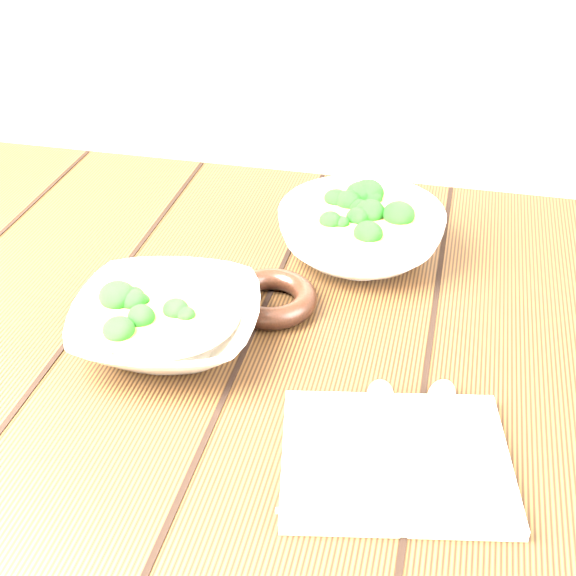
{
  "coord_description": "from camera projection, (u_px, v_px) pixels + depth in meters",
  "views": [
    {
      "loc": [
        0.18,
        -0.74,
        1.3
      ],
      "look_at": [
        0.02,
        -0.0,
        0.8
      ],
      "focal_mm": 50.0,
      "sensor_mm": 36.0,
      "label": 1
    }
  ],
  "objects": [
    {
      "name": "table",
      "position": [
        277.0,
        398.0,
        1.01
      ],
      "size": [
        1.2,
        0.8,
        0.75
      ],
      "color": "#34200F",
      "rests_on": "ground"
    },
    {
      "name": "soup_bowl_front",
      "position": [
        167.0,
        322.0,
        0.89
      ],
      "size": [
        0.23,
        0.23,
        0.06
      ],
      "color": "white",
      "rests_on": "table"
    },
    {
      "name": "soup_bowl_back",
      "position": [
        361.0,
        231.0,
        1.04
      ],
      "size": [
        0.22,
        0.22,
        0.08
      ],
      "color": "white",
      "rests_on": "table"
    },
    {
      "name": "trivet",
      "position": [
        271.0,
        298.0,
        0.95
      ],
      "size": [
        0.14,
        0.14,
        0.03
      ],
      "primitive_type": "torus",
      "rotation": [
        0.0,
        0.0,
        0.31
      ],
      "color": "black",
      "rests_on": "table"
    },
    {
      "name": "napkin",
      "position": [
        395.0,
        459.0,
        0.75
      ],
      "size": [
        0.24,
        0.21,
        0.01
      ],
      "primitive_type": "cube",
      "rotation": [
        0.0,
        0.0,
        0.19
      ],
      "color": "#BAB59A",
      "rests_on": "table"
    },
    {
      "name": "spoon_left",
      "position": [
        380.0,
        419.0,
        0.78
      ],
      "size": [
        0.04,
        0.17,
        0.01
      ],
      "color": "#ADA899",
      "rests_on": "napkin"
    },
    {
      "name": "spoon_right",
      "position": [
        434.0,
        417.0,
        0.78
      ],
      "size": [
        0.04,
        0.17,
        0.01
      ],
      "color": "#ADA899",
      "rests_on": "napkin"
    }
  ]
}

